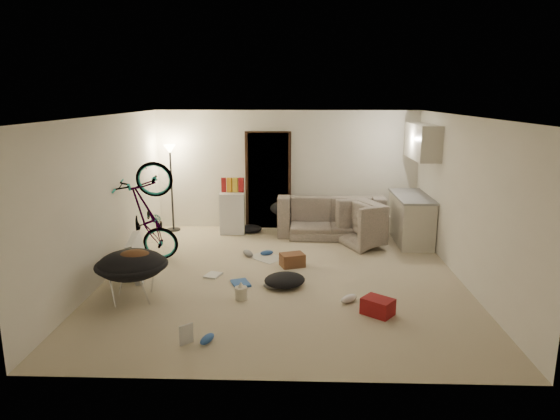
{
  "coord_description": "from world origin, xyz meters",
  "views": [
    {
      "loc": [
        0.2,
        -7.49,
        2.8
      ],
      "look_at": [
        -0.07,
        0.6,
        0.93
      ],
      "focal_mm": 32.0,
      "sensor_mm": 36.0,
      "label": 1
    }
  ],
  "objects_px": {
    "mini_fridge": "(233,212)",
    "drink_case_a": "(292,260)",
    "armchair": "(375,228)",
    "tv_box": "(138,257)",
    "sofa": "(330,220)",
    "saucer_chair": "(132,271)",
    "floor_lamp": "(171,169)",
    "kitchen_counter": "(411,219)",
    "drink_case_b": "(378,306)",
    "juicer": "(241,292)",
    "bicycle": "(149,236)"
  },
  "relations": [
    {
      "from": "mini_fridge",
      "to": "armchair",
      "type": "bearing_deg",
      "value": -18.94
    },
    {
      "from": "saucer_chair",
      "to": "floor_lamp",
      "type": "bearing_deg",
      "value": 95.14
    },
    {
      "from": "tv_box",
      "to": "drink_case_b",
      "type": "height_order",
      "value": "tv_box"
    },
    {
      "from": "armchair",
      "to": "drink_case_a",
      "type": "distance_m",
      "value": 2.07
    },
    {
      "from": "kitchen_counter",
      "to": "armchair",
      "type": "relative_size",
      "value": 1.57
    },
    {
      "from": "armchair",
      "to": "juicer",
      "type": "relative_size",
      "value": 3.79
    },
    {
      "from": "mini_fridge",
      "to": "tv_box",
      "type": "distance_m",
      "value": 2.87
    },
    {
      "from": "sofa",
      "to": "drink_case_b",
      "type": "bearing_deg",
      "value": 96.65
    },
    {
      "from": "drink_case_a",
      "to": "drink_case_b",
      "type": "xyz_separation_m",
      "value": [
        1.13,
        -1.85,
        0.0
      ]
    },
    {
      "from": "drink_case_a",
      "to": "bicycle",
      "type": "bearing_deg",
      "value": 156.03
    },
    {
      "from": "drink_case_a",
      "to": "drink_case_b",
      "type": "distance_m",
      "value": 2.17
    },
    {
      "from": "floor_lamp",
      "to": "mini_fridge",
      "type": "xyz_separation_m",
      "value": [
        1.28,
        -0.1,
        -0.88
      ]
    },
    {
      "from": "armchair",
      "to": "tv_box",
      "type": "height_order",
      "value": "same"
    },
    {
      "from": "drink_case_a",
      "to": "floor_lamp",
      "type": "bearing_deg",
      "value": 118.73
    },
    {
      "from": "bicycle",
      "to": "saucer_chair",
      "type": "distance_m",
      "value": 1.64
    },
    {
      "from": "drink_case_b",
      "to": "juicer",
      "type": "height_order",
      "value": "juicer"
    },
    {
      "from": "mini_fridge",
      "to": "tv_box",
      "type": "height_order",
      "value": "mini_fridge"
    },
    {
      "from": "kitchen_counter",
      "to": "drink_case_b",
      "type": "distance_m",
      "value": 3.6
    },
    {
      "from": "mini_fridge",
      "to": "drink_case_b",
      "type": "bearing_deg",
      "value": -62.47
    },
    {
      "from": "sofa",
      "to": "tv_box",
      "type": "distance_m",
      "value": 4.07
    },
    {
      "from": "armchair",
      "to": "tv_box",
      "type": "relative_size",
      "value": 1.02
    },
    {
      "from": "sofa",
      "to": "mini_fridge",
      "type": "xyz_separation_m",
      "value": [
        -2.02,
        0.1,
        0.12
      ]
    },
    {
      "from": "sofa",
      "to": "drink_case_a",
      "type": "relative_size",
      "value": 5.55
    },
    {
      "from": "kitchen_counter",
      "to": "armchair",
      "type": "distance_m",
      "value": 0.75
    },
    {
      "from": "drink_case_a",
      "to": "drink_case_b",
      "type": "relative_size",
      "value": 1.01
    },
    {
      "from": "armchair",
      "to": "tv_box",
      "type": "xyz_separation_m",
      "value": [
        -4.02,
        -1.84,
        -0.0
      ]
    },
    {
      "from": "kitchen_counter",
      "to": "drink_case_a",
      "type": "height_order",
      "value": "kitchen_counter"
    },
    {
      "from": "floor_lamp",
      "to": "tv_box",
      "type": "distance_m",
      "value": 2.9
    },
    {
      "from": "kitchen_counter",
      "to": "armchair",
      "type": "height_order",
      "value": "kitchen_counter"
    },
    {
      "from": "tv_box",
      "to": "drink_case_a",
      "type": "relative_size",
      "value": 2.44
    },
    {
      "from": "drink_case_b",
      "to": "bicycle",
      "type": "bearing_deg",
      "value": -171.19
    },
    {
      "from": "kitchen_counter",
      "to": "mini_fridge",
      "type": "distance_m",
      "value": 3.6
    },
    {
      "from": "mini_fridge",
      "to": "drink_case_b",
      "type": "xyz_separation_m",
      "value": [
        2.4,
        -3.95,
        -0.32
      ]
    },
    {
      "from": "sofa",
      "to": "bicycle",
      "type": "bearing_deg",
      "value": 31.04
    },
    {
      "from": "mini_fridge",
      "to": "drink_case_b",
      "type": "relative_size",
      "value": 2.24
    },
    {
      "from": "bicycle",
      "to": "tv_box",
      "type": "height_order",
      "value": "bicycle"
    },
    {
      "from": "kitchen_counter",
      "to": "sofa",
      "type": "bearing_deg",
      "value": 163.62
    },
    {
      "from": "kitchen_counter",
      "to": "tv_box",
      "type": "relative_size",
      "value": 1.6
    },
    {
      "from": "floor_lamp",
      "to": "sofa",
      "type": "bearing_deg",
      "value": -3.47
    },
    {
      "from": "sofa",
      "to": "tv_box",
      "type": "height_order",
      "value": "tv_box"
    },
    {
      "from": "bicycle",
      "to": "mini_fridge",
      "type": "bearing_deg",
      "value": -35.17
    },
    {
      "from": "armchair",
      "to": "drink_case_a",
      "type": "relative_size",
      "value": 2.5
    },
    {
      "from": "floor_lamp",
      "to": "drink_case_a",
      "type": "bearing_deg",
      "value": -40.87
    },
    {
      "from": "floor_lamp",
      "to": "saucer_chair",
      "type": "relative_size",
      "value": 1.82
    },
    {
      "from": "tv_box",
      "to": "drink_case_a",
      "type": "height_order",
      "value": "tv_box"
    },
    {
      "from": "floor_lamp",
      "to": "drink_case_b",
      "type": "distance_m",
      "value": 5.6
    },
    {
      "from": "mini_fridge",
      "to": "drink_case_a",
      "type": "relative_size",
      "value": 2.23
    },
    {
      "from": "armchair",
      "to": "saucer_chair",
      "type": "distance_m",
      "value": 4.71
    },
    {
      "from": "sofa",
      "to": "drink_case_b",
      "type": "height_order",
      "value": "sofa"
    },
    {
      "from": "kitchen_counter",
      "to": "drink_case_b",
      "type": "xyz_separation_m",
      "value": [
        -1.15,
        -3.4,
        -0.33
      ]
    }
  ]
}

